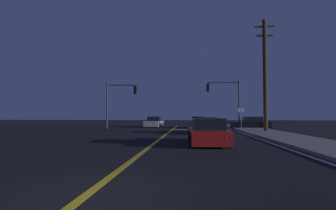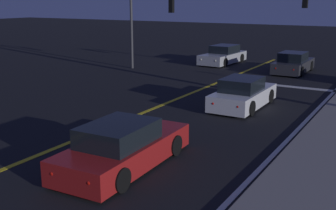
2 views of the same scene
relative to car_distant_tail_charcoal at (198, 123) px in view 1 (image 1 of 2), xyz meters
The scene contains 14 objects.
ground_plane 27.97m from the car_distant_tail_charcoal, 95.78° to the right, with size 160.00×160.00×0.00m, color black.
sidewalk_right 16.40m from the car_distant_tail_charcoal, 71.32° to the right, with size 3.20×44.24×0.15m, color gray.
lane_line_center 15.80m from the car_distant_tail_charcoal, 100.27° to the right, with size 0.20×41.78×0.01m, color gold.
lane_line_edge_right 15.91m from the car_distant_tail_charcoal, 77.65° to the right, with size 0.16×41.78×0.01m, color silver.
stop_bar 4.80m from the car_distant_tail_charcoal, 84.96° to the right, with size 6.47×0.50×0.01m, color silver.
car_distant_tail_charcoal is the anchor object (origin of this frame).
car_parked_curb_white 10.33m from the car_distant_tail_charcoal, 87.58° to the right, with size 1.84×4.24×1.34m.
car_side_waiting_black 6.11m from the car_distant_tail_charcoal, 19.54° to the right, with size 4.24×1.85×1.34m.
car_mid_block_silver 5.72m from the car_distant_tail_charcoal, 165.64° to the left, with size 2.09×4.76×1.34m.
car_following_oncoming_red 18.58m from the car_distant_tail_charcoal, 90.04° to the right, with size 2.05×4.74×1.34m.
traffic_signal_near_right 5.05m from the car_distant_tail_charcoal, 37.93° to the right, with size 3.66×0.28×5.56m.
traffic_signal_far_left 10.06m from the car_distant_tail_charcoal, 156.50° to the right, with size 3.36×0.28×5.21m.
utility_pole_right 11.41m from the car_distant_tail_charcoal, 58.07° to the right, with size 1.69×0.36×9.84m.
street_sign_corner 6.76m from the car_distant_tail_charcoal, 51.64° to the right, with size 0.56×0.06×2.27m.
Camera 1 is at (1.95, -4.97, 1.49)m, focal length 28.84 mm.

